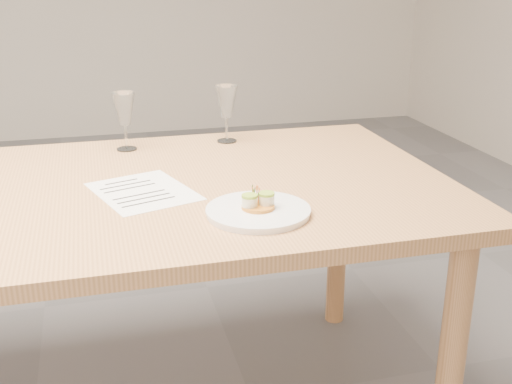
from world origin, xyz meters
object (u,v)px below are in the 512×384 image
object	(u,v)px
dinner_plate	(258,210)
wine_glass_2	(124,110)
recipe_sheet	(143,191)
wine_glass_3	(226,103)
dining_table	(0,223)

from	to	relation	value
dinner_plate	wine_glass_2	xyz separation A→B (m)	(-0.26, 0.64, 0.12)
wine_glass_2	recipe_sheet	bearing A→B (deg)	-88.13
dinner_plate	wine_glass_3	size ratio (longest dim) A/B	1.33
dining_table	recipe_sheet	size ratio (longest dim) A/B	7.04
dining_table	wine_glass_2	size ratio (longest dim) A/B	13.11
wine_glass_3	wine_glass_2	bearing A→B (deg)	-177.62
dining_table	recipe_sheet	distance (m)	0.37
dinner_plate	wine_glass_3	bearing A→B (deg)	84.29
dinner_plate	wine_glass_2	world-z (taller)	wine_glass_2
recipe_sheet	wine_glass_3	world-z (taller)	wine_glass_3
dinner_plate	wine_glass_2	bearing A→B (deg)	112.28
wine_glass_2	wine_glass_3	world-z (taller)	wine_glass_3
wine_glass_2	wine_glass_3	distance (m)	0.33
dining_table	wine_glass_2	bearing A→B (deg)	46.55
recipe_sheet	wine_glass_3	size ratio (longest dim) A/B	1.82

